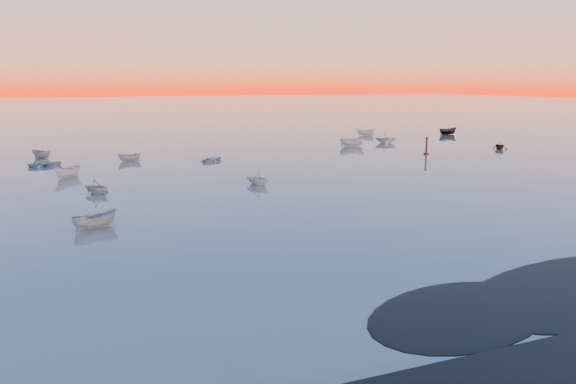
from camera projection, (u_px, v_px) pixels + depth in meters
ground at (141, 134)px, 116.56m from camera, size 600.00×600.00×0.00m
mud_lobes at (462, 331)px, 24.88m from camera, size 140.00×6.00×0.07m
moored_fleet at (191, 165)px, 73.90m from camera, size 124.00×58.00×1.20m
boat_near_center at (95, 228)px, 42.42m from camera, size 2.46×3.77×1.21m
boat_near_right at (258, 185)px, 60.00m from camera, size 3.56×2.87×1.14m
channel_marker at (426, 147)px, 84.94m from camera, size 0.80×0.80×2.83m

